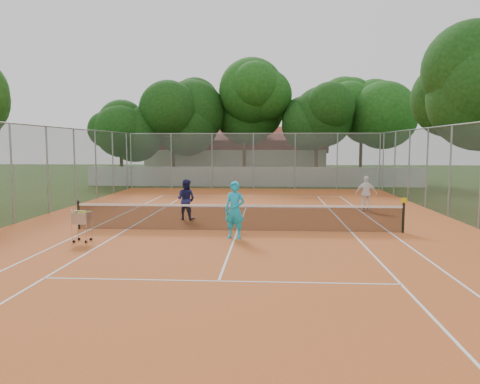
# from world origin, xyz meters

# --- Properties ---
(ground) EXTENTS (120.00, 120.00, 0.00)m
(ground) POSITION_xyz_m (0.00, 0.00, 0.00)
(ground) COLOR #19340E
(ground) RESTS_ON ground
(court_pad) EXTENTS (18.00, 34.00, 0.02)m
(court_pad) POSITION_xyz_m (0.00, 0.00, 0.01)
(court_pad) COLOR #C05A25
(court_pad) RESTS_ON ground
(court_lines) EXTENTS (10.98, 23.78, 0.01)m
(court_lines) POSITION_xyz_m (0.00, 0.00, 0.02)
(court_lines) COLOR white
(court_lines) RESTS_ON court_pad
(tennis_net) EXTENTS (11.88, 0.10, 0.98)m
(tennis_net) POSITION_xyz_m (0.00, 0.00, 0.51)
(tennis_net) COLOR black
(tennis_net) RESTS_ON court_pad
(perimeter_fence) EXTENTS (18.00, 34.00, 4.00)m
(perimeter_fence) POSITION_xyz_m (0.00, 0.00, 2.00)
(perimeter_fence) COLOR slate
(perimeter_fence) RESTS_ON ground
(boundary_wall) EXTENTS (26.00, 0.30, 1.50)m
(boundary_wall) POSITION_xyz_m (0.00, 19.00, 0.75)
(boundary_wall) COLOR silver
(boundary_wall) RESTS_ON ground
(clubhouse) EXTENTS (16.40, 9.00, 4.40)m
(clubhouse) POSITION_xyz_m (-2.00, 29.00, 2.20)
(clubhouse) COLOR beige
(clubhouse) RESTS_ON ground
(tropical_trees) EXTENTS (29.00, 19.00, 10.00)m
(tropical_trees) POSITION_xyz_m (0.00, 22.00, 5.00)
(tropical_trees) COLOR black
(tropical_trees) RESTS_ON ground
(player_near) EXTENTS (0.81, 0.66, 1.92)m
(player_near) POSITION_xyz_m (0.00, -1.39, 0.98)
(player_near) COLOR #1AB0DE
(player_near) RESTS_ON court_pad
(player_far_left) EXTENTS (0.99, 0.87, 1.70)m
(player_far_left) POSITION_xyz_m (-2.34, 2.49, 0.87)
(player_far_left) COLOR #1A1D50
(player_far_left) RESTS_ON court_pad
(player_far_right) EXTENTS (1.05, 0.65, 1.67)m
(player_far_right) POSITION_xyz_m (5.78, 5.68, 0.85)
(player_far_right) COLOR white
(player_far_right) RESTS_ON court_pad
(ball_hopper) EXTENTS (0.65, 0.65, 1.08)m
(ball_hopper) POSITION_xyz_m (-4.86, -2.31, 0.56)
(ball_hopper) COLOR silver
(ball_hopper) RESTS_ON court_pad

